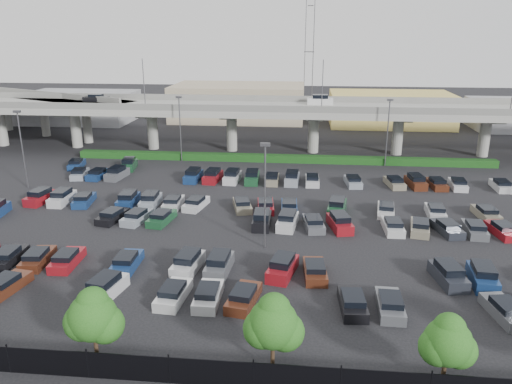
% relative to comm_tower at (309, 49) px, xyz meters
% --- Properties ---
extents(ground, '(280.00, 280.00, 0.00)m').
position_rel_comm_tower_xyz_m(ground, '(-4.00, -74.00, -15.61)').
color(ground, black).
extents(overpass, '(150.00, 13.00, 15.80)m').
position_rel_comm_tower_xyz_m(overpass, '(-4.17, -41.99, -8.64)').
color(overpass, gray).
rests_on(overpass, ground).
extents(on_ramp, '(50.93, 30.13, 8.80)m').
position_rel_comm_tower_xyz_m(on_ramp, '(-56.10, -30.95, -8.76)').
color(on_ramp, gray).
rests_on(on_ramp, ground).
extents(hedge, '(66.00, 1.60, 1.10)m').
position_rel_comm_tower_xyz_m(hedge, '(-4.00, -49.00, -15.06)').
color(hedge, '#103913').
rests_on(hedge, ground).
extents(fence, '(70.00, 0.10, 2.00)m').
position_rel_comm_tower_xyz_m(fence, '(-4.05, -102.00, -14.71)').
color(fence, black).
rests_on(fence, ground).
extents(tree_row, '(65.07, 3.66, 5.94)m').
position_rel_comm_tower_xyz_m(tree_row, '(-3.30, -100.53, -12.09)').
color(tree_row, '#332316').
rests_on(tree_row, ground).
extents(parked_cars, '(63.19, 41.68, 1.67)m').
position_rel_comm_tower_xyz_m(parked_cars, '(-5.22, -76.92, -14.99)').
color(parked_cars, silver).
rests_on(parked_cars, ground).
extents(light_poles, '(66.90, 48.38, 10.30)m').
position_rel_comm_tower_xyz_m(light_poles, '(-8.12, -72.00, -9.37)').
color(light_poles, '#45454A').
rests_on(light_poles, ground).
extents(distant_buildings, '(138.00, 24.00, 9.00)m').
position_rel_comm_tower_xyz_m(distant_buildings, '(8.38, -12.19, -11.87)').
color(distant_buildings, gray).
rests_on(distant_buildings, ground).
extents(comm_tower, '(2.40, 2.40, 30.00)m').
position_rel_comm_tower_xyz_m(comm_tower, '(0.00, 0.00, 0.00)').
color(comm_tower, '#45454A').
rests_on(comm_tower, ground).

